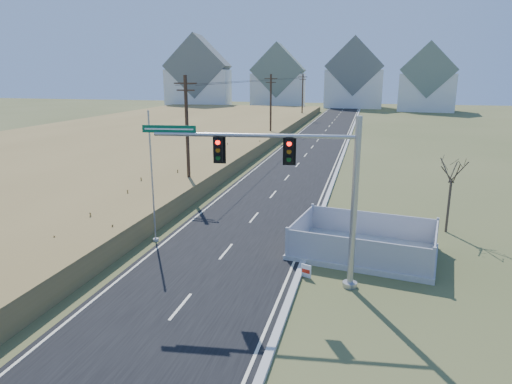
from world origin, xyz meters
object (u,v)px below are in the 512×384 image
(open_sign, at_px, (306,271))
(flagpole, at_px, (153,191))
(traffic_signal_mast, at_px, (310,185))
(fence_enclosure, at_px, (363,249))
(bare_tree, at_px, (453,169))

(open_sign, relative_size, flagpole, 0.09)
(open_sign, height_order, flagpole, flagpole)
(traffic_signal_mast, bearing_deg, fence_enclosure, 53.55)
(traffic_signal_mast, xyz_separation_m, bare_tree, (7.06, 8.91, -0.76))
(traffic_signal_mast, relative_size, bare_tree, 1.98)
(open_sign, bearing_deg, traffic_signal_mast, -58.30)
(traffic_signal_mast, relative_size, open_sign, 15.02)
(fence_enclosure, relative_size, bare_tree, 1.65)
(open_sign, bearing_deg, bare_tree, 69.77)
(flagpole, bearing_deg, open_sign, -16.93)
(traffic_signal_mast, relative_size, flagpole, 1.29)
(flagpole, height_order, bare_tree, flagpole)
(fence_enclosure, height_order, flagpole, flagpole)
(fence_enclosure, distance_m, flagpole, 11.68)
(bare_tree, bearing_deg, fence_enclosure, -134.76)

